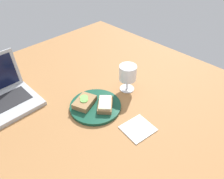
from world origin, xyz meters
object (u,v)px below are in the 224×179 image
at_px(sandwich_with_cheese, 106,104).
at_px(wine_glass, 128,74).
at_px(napkin, 138,129).
at_px(sandwich_with_cucumber, 85,102).
at_px(plate, 95,106).

xyz_separation_m(sandwich_with_cheese, wine_glass, (0.17, 0.03, 0.06)).
bearing_deg(napkin, sandwich_with_cucumber, 104.84).
bearing_deg(napkin, wine_glass, 51.83).
bearing_deg(plate, sandwich_with_cucumber, 127.80).
distance_m(plate, napkin, 0.22).
bearing_deg(sandwich_with_cucumber, wine_glass, -11.74).
xyz_separation_m(sandwich_with_cucumber, napkin, (0.07, -0.26, -0.03)).
distance_m(plate, sandwich_with_cucumber, 0.05).
bearing_deg(wine_glass, sandwich_with_cucumber, 168.26).
bearing_deg(napkin, sandwich_with_cheese, 92.60).
distance_m(sandwich_with_cucumber, sandwich_with_cheese, 0.10).
height_order(plate, sandwich_with_cheese, sandwich_with_cheese).
relative_size(sandwich_with_cheese, wine_glass, 0.88).
bearing_deg(sandwich_with_cheese, sandwich_with_cucumber, 127.99).
relative_size(plate, sandwich_with_cucumber, 1.90).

